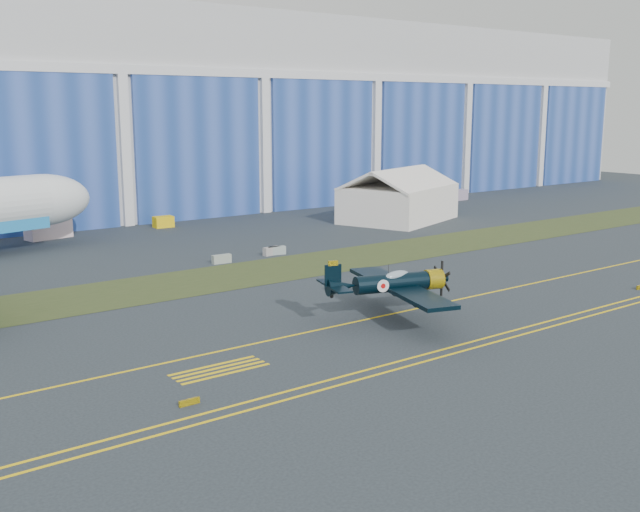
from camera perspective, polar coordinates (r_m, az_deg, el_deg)
ground at (r=62.67m, az=3.19°, el=-3.28°), size 260.00×260.00×0.00m
grass_median at (r=73.66m, az=-3.79°, el=-1.07°), size 260.00×10.00×0.02m
hangar at (r=124.57m, az=-18.72°, el=10.32°), size 220.00×45.70×30.00m
taxiway_centreline at (r=59.05m, az=6.30°, el=-4.23°), size 200.00×0.20×0.02m
edge_line_near at (r=52.80m, az=13.36°, el=-6.35°), size 80.00×0.20×0.02m
edge_line_far at (r=53.41m, az=12.54°, el=-6.11°), size 80.00×0.20×0.02m
hold_short_ladder at (r=46.49m, az=-7.67°, el=-8.57°), size 6.00×2.40×0.02m
guard_board_left at (r=41.48m, az=-9.93°, el=-10.90°), size 1.20×0.15×0.35m
warbird at (r=55.94m, az=5.51°, el=-2.04°), size 14.46×16.02×3.99m
tent at (r=105.95m, az=6.00°, el=4.69°), size 19.12×16.57×7.46m
shipping_container at (r=96.99m, az=-19.99°, el=1.94°), size 5.72×3.28×2.33m
tug at (r=101.97m, az=-11.85°, el=2.57°), size 2.60×1.68×1.49m
gse_box at (r=131.82m, az=10.56°, el=4.60°), size 3.09×1.79×1.79m
barrier_a at (r=77.32m, az=-7.51°, el=-0.23°), size 2.03×0.70×0.90m
barrier_b at (r=81.33m, az=-3.33°, el=0.42°), size 2.07×0.92×0.90m
barrier_c at (r=81.10m, az=-3.71°, el=0.38°), size 2.06×0.85×0.90m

